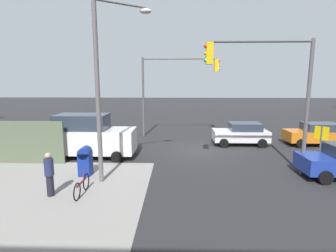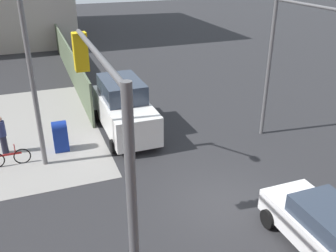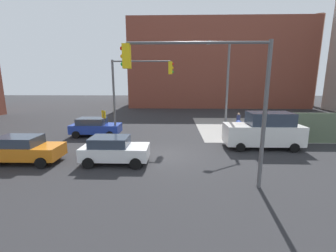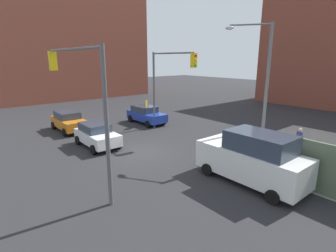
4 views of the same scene
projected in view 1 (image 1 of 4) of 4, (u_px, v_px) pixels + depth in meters
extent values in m
plane|color=#28282B|center=(202.00, 150.00, 17.63)|extent=(120.00, 120.00, 0.00)
cylinder|color=#59595B|center=(307.00, 109.00, 12.52)|extent=(0.18, 0.18, 6.50)
cylinder|color=#59595B|center=(261.00, 41.00, 12.07)|extent=(4.73, 0.12, 0.12)
cube|color=yellow|center=(210.00, 53.00, 12.23)|extent=(0.32, 0.36, 1.00)
sphere|color=red|center=(206.00, 46.00, 12.18)|extent=(0.18, 0.18, 0.18)
sphere|color=orange|center=(206.00, 53.00, 12.24)|extent=(0.18, 0.18, 0.18)
sphere|color=green|center=(205.00, 60.00, 12.29)|extent=(0.18, 0.18, 0.18)
cylinder|color=#59595B|center=(143.00, 98.00, 21.66)|extent=(0.18, 0.18, 6.50)
cylinder|color=#59595B|center=(179.00, 59.00, 21.05)|extent=(5.95, 0.12, 0.12)
cube|color=yellow|center=(216.00, 65.00, 21.05)|extent=(0.32, 0.36, 1.00)
sphere|color=red|center=(219.00, 61.00, 20.99)|extent=(0.18, 0.18, 0.18)
sphere|color=orange|center=(219.00, 65.00, 21.05)|extent=(0.18, 0.18, 0.18)
sphere|color=green|center=(218.00, 69.00, 21.10)|extent=(0.18, 0.18, 0.18)
cylinder|color=slate|center=(98.00, 94.00, 11.41)|extent=(0.20, 0.20, 8.00)
cylinder|color=slate|center=(121.00, 4.00, 11.39)|extent=(2.04, 1.43, 0.10)
ellipsoid|color=silver|center=(145.00, 11.00, 12.05)|extent=(0.56, 0.36, 0.24)
cylinder|color=#4C4C4C|center=(320.00, 150.00, 13.03)|extent=(0.08, 0.08, 2.40)
cube|color=yellow|center=(322.00, 133.00, 12.88)|extent=(0.48, 0.48, 0.64)
cube|color=navy|center=(85.00, 164.00, 12.79)|extent=(0.56, 0.64, 1.15)
cylinder|color=navy|center=(85.00, 152.00, 12.70)|extent=(0.56, 0.64, 0.56)
cylinder|color=black|center=(325.00, 178.00, 11.66)|extent=(0.64, 0.22, 0.64)
cylinder|color=black|center=(306.00, 165.00, 13.44)|extent=(0.64, 0.22, 0.64)
cube|color=orange|center=(315.00, 136.00, 18.91)|extent=(4.17, 1.80, 0.75)
cube|color=#2D3847|center=(321.00, 127.00, 18.79)|extent=(2.33, 1.58, 0.55)
cylinder|color=black|center=(301.00, 144.00, 18.13)|extent=(0.64, 0.22, 0.64)
cylinder|color=black|center=(290.00, 138.00, 19.90)|extent=(0.64, 0.22, 0.64)
cylinder|color=black|center=(328.00, 138.00, 19.82)|extent=(0.64, 0.22, 0.64)
cube|color=white|center=(240.00, 135.00, 19.04)|extent=(3.90, 1.80, 0.75)
cube|color=#2D3847|center=(245.00, 127.00, 18.93)|extent=(2.18, 1.58, 0.55)
cylinder|color=black|center=(224.00, 143.00, 18.26)|extent=(0.64, 0.22, 0.64)
cylinder|color=black|center=(220.00, 138.00, 20.03)|extent=(0.64, 0.22, 0.64)
cylinder|color=black|center=(262.00, 143.00, 18.18)|extent=(0.64, 0.22, 0.64)
cylinder|color=black|center=(255.00, 138.00, 19.95)|extent=(0.64, 0.22, 0.64)
cube|color=white|center=(90.00, 140.00, 15.90)|extent=(5.40, 2.10, 1.40)
cube|color=#2D3847|center=(82.00, 122.00, 15.72)|extent=(3.02, 1.85, 0.90)
cylinder|color=black|center=(124.00, 148.00, 16.99)|extent=(0.64, 0.22, 0.64)
cylinder|color=black|center=(117.00, 157.00, 14.92)|extent=(0.64, 0.22, 0.64)
cylinder|color=black|center=(68.00, 147.00, 17.10)|extent=(0.64, 0.22, 0.64)
cylinder|color=black|center=(53.00, 156.00, 15.03)|extent=(0.64, 0.22, 0.64)
cylinder|color=navy|center=(49.00, 167.00, 10.34)|extent=(0.36, 0.36, 0.69)
sphere|color=tan|center=(48.00, 156.00, 10.26)|extent=(0.23, 0.23, 0.23)
cylinder|color=#1E1E2D|center=(50.00, 186.00, 10.47)|extent=(0.28, 0.28, 0.87)
torus|color=black|center=(77.00, 192.00, 10.13)|extent=(0.05, 0.71, 0.71)
torus|color=black|center=(86.00, 182.00, 11.16)|extent=(0.05, 0.71, 0.71)
cube|color=maroon|center=(82.00, 182.00, 10.62)|extent=(0.04, 1.04, 0.08)
cylinder|color=maroon|center=(84.00, 174.00, 10.85)|extent=(0.04, 0.04, 0.40)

